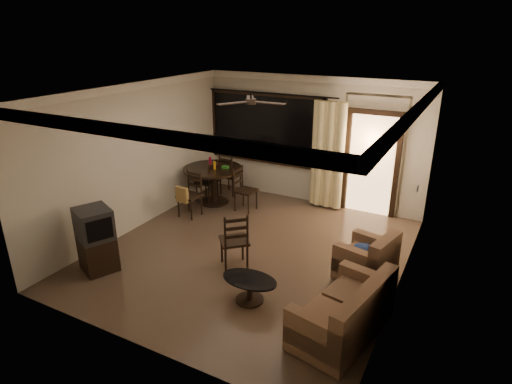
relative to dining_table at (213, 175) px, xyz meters
The scene contains 12 objects.
ground 2.54m from the dining_table, 41.34° to the right, with size 5.50×5.50×0.00m, color #7F6651.
room_shell 2.71m from the dining_table, ahead, with size 5.50×6.70×5.50m.
dining_table is the anchor object (origin of this frame).
dining_chair_west 0.41m from the dining_table, 168.65° to the left, with size 0.44×0.44×0.95m.
dining_chair_east 0.91m from the dining_table, ahead, with size 0.44×0.44×0.95m.
dining_chair_south 0.92m from the dining_table, 92.78° to the right, with size 0.44×0.50×0.95m.
dining_chair_north 0.76m from the dining_table, 86.93° to the left, with size 0.44×0.44×0.95m.
tv_cabinet 3.29m from the dining_table, 91.74° to the right, with size 0.71×0.69×1.07m.
sofa 4.97m from the dining_table, 37.12° to the right, with size 1.07×1.61×0.79m.
armchair 4.17m from the dining_table, 21.46° to the right, with size 0.93×0.93×0.78m.
coffee_table 3.85m from the dining_table, 49.19° to the right, with size 0.84×0.50×0.37m.
side_chair 2.87m from the dining_table, 50.03° to the right, with size 0.63×0.63×1.00m.
Camera 1 is at (3.20, -5.88, 3.73)m, focal length 30.00 mm.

